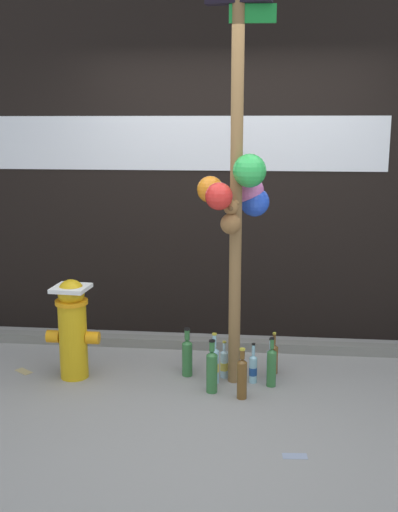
{
  "coord_description": "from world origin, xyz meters",
  "views": [
    {
      "loc": [
        0.25,
        -3.73,
        1.86
      ],
      "look_at": [
        -0.19,
        0.49,
        0.94
      ],
      "focal_mm": 42.8,
      "sensor_mm": 36.0,
      "label": 1
    }
  ],
  "objects_px": {
    "memorial_post": "(239,157)",
    "bottle_8": "(187,356)",
    "bottle_0": "(187,356)",
    "bottle_4": "(271,366)",
    "bottle_9": "(224,363)",
    "bottle_1": "(274,358)",
    "bottle_3": "(242,377)",
    "bottle_6": "(271,362)",
    "bottle_2": "(212,370)",
    "bottle_7": "(253,368)",
    "bottle_5": "(214,364)",
    "fire_hydrant": "(73,326)"
  },
  "relations": [
    {
      "from": "bottle_1",
      "to": "bottle_8",
      "type": "distance_m",
      "value": 0.66
    },
    {
      "from": "fire_hydrant",
      "to": "bottle_1",
      "type": "height_order",
      "value": "fire_hydrant"
    },
    {
      "from": "bottle_0",
      "to": "bottle_8",
      "type": "distance_m",
      "value": 0.11
    },
    {
      "from": "bottle_6",
      "to": "bottle_9",
      "type": "distance_m",
      "value": 0.35
    },
    {
      "from": "fire_hydrant",
      "to": "bottle_7",
      "type": "distance_m",
      "value": 1.37
    },
    {
      "from": "bottle_1",
      "to": "bottle_5",
      "type": "distance_m",
      "value": 0.49
    },
    {
      "from": "bottle_0",
      "to": "bottle_7",
      "type": "distance_m",
      "value": 0.54
    },
    {
      "from": "bottle_7",
      "to": "bottle_9",
      "type": "distance_m",
      "value": 0.23
    },
    {
      "from": "bottle_3",
      "to": "bottle_6",
      "type": "xyz_separation_m",
      "value": [
        0.2,
        0.37,
        -0.03
      ]
    },
    {
      "from": "bottle_3",
      "to": "bottle_2",
      "type": "bearing_deg",
      "value": 160.04
    },
    {
      "from": "bottle_1",
      "to": "bottle_5",
      "type": "bearing_deg",
      "value": -152.69
    },
    {
      "from": "fire_hydrant",
      "to": "bottle_9",
      "type": "relative_size",
      "value": 2.64
    },
    {
      "from": "bottle_3",
      "to": "bottle_7",
      "type": "relative_size",
      "value": 1.21
    },
    {
      "from": "bottle_2",
      "to": "bottle_9",
      "type": "relative_size",
      "value": 1.36
    },
    {
      "from": "bottle_9",
      "to": "bottle_6",
      "type": "bearing_deg",
      "value": 3.85
    },
    {
      "from": "bottle_9",
      "to": "bottle_8",
      "type": "bearing_deg",
      "value": 178.93
    },
    {
      "from": "bottle_2",
      "to": "bottle_7",
      "type": "relative_size",
      "value": 1.29
    },
    {
      "from": "bottle_0",
      "to": "bottle_8",
      "type": "relative_size",
      "value": 0.79
    },
    {
      "from": "bottle_1",
      "to": "bottle_6",
      "type": "distance_m",
      "value": 0.1
    },
    {
      "from": "bottle_7",
      "to": "fire_hydrant",
      "type": "bearing_deg",
      "value": -178.44
    },
    {
      "from": "bottle_8",
      "to": "bottle_9",
      "type": "distance_m",
      "value": 0.28
    },
    {
      "from": "bottle_3",
      "to": "bottle_7",
      "type": "distance_m",
      "value": 0.29
    },
    {
      "from": "bottle_8",
      "to": "bottle_9",
      "type": "xyz_separation_m",
      "value": [
        0.28,
        -0.01,
        -0.05
      ]
    },
    {
      "from": "bottle_2",
      "to": "bottle_9",
      "type": "bearing_deg",
      "value": 75.39
    },
    {
      "from": "bottle_0",
      "to": "bottle_2",
      "type": "xyz_separation_m",
      "value": [
        0.22,
        -0.38,
        0.05
      ]
    },
    {
      "from": "fire_hydrant",
      "to": "bottle_5",
      "type": "height_order",
      "value": "fire_hydrant"
    },
    {
      "from": "bottle_0",
      "to": "bottle_9",
      "type": "bearing_deg",
      "value": -20.68
    },
    {
      "from": "bottle_1",
      "to": "bottle_0",
      "type": "bearing_deg",
      "value": -179.23
    },
    {
      "from": "bottle_4",
      "to": "bottle_7",
      "type": "distance_m",
      "value": 0.15
    },
    {
      "from": "bottle_2",
      "to": "bottle_5",
      "type": "xyz_separation_m",
      "value": [
        0.0,
        0.16,
        -0.02
      ]
    },
    {
      "from": "bottle_2",
      "to": "bottle_3",
      "type": "xyz_separation_m",
      "value": [
        0.22,
        -0.08,
        -0.01
      ]
    },
    {
      "from": "bottle_5",
      "to": "bottle_9",
      "type": "xyz_separation_m",
      "value": [
        0.07,
        0.11,
        -0.03
      ]
    },
    {
      "from": "fire_hydrant",
      "to": "memorial_post",
      "type": "bearing_deg",
      "value": 2.69
    },
    {
      "from": "memorial_post",
      "to": "bottle_0",
      "type": "distance_m",
      "value": 1.58
    },
    {
      "from": "bottle_0",
      "to": "bottle_3",
      "type": "xyz_separation_m",
      "value": [
        0.44,
        -0.46,
        0.04
      ]
    },
    {
      "from": "bottle_3",
      "to": "bottle_6",
      "type": "distance_m",
      "value": 0.42
    },
    {
      "from": "bottle_7",
      "to": "bottle_9",
      "type": "bearing_deg",
      "value": 161.85
    },
    {
      "from": "bottle_7",
      "to": "bottle_8",
      "type": "distance_m",
      "value": 0.5
    },
    {
      "from": "fire_hydrant",
      "to": "bottle_1",
      "type": "relative_size",
      "value": 2.32
    },
    {
      "from": "bottle_6",
      "to": "bottle_7",
      "type": "relative_size",
      "value": 1.03
    },
    {
      "from": "bottle_0",
      "to": "bottle_5",
      "type": "xyz_separation_m",
      "value": [
        0.23,
        -0.22,
        0.03
      ]
    },
    {
      "from": "bottle_1",
      "to": "bottle_9",
      "type": "xyz_separation_m",
      "value": [
        -0.37,
        -0.12,
        -0.01
      ]
    },
    {
      "from": "bottle_1",
      "to": "bottle_8",
      "type": "relative_size",
      "value": 0.87
    },
    {
      "from": "bottle_4",
      "to": "bottle_9",
      "type": "relative_size",
      "value": 1.3
    },
    {
      "from": "bottle_0",
      "to": "bottle_6",
      "type": "relative_size",
      "value": 0.94
    },
    {
      "from": "bottle_9",
      "to": "bottle_1",
      "type": "bearing_deg",
      "value": 17.74
    },
    {
      "from": "bottle_0",
      "to": "bottle_4",
      "type": "relative_size",
      "value": 0.8
    },
    {
      "from": "bottle_0",
      "to": "bottle_7",
      "type": "bearing_deg",
      "value": -19.61
    },
    {
      "from": "memorial_post",
      "to": "bottle_8",
      "type": "height_order",
      "value": "memorial_post"
    },
    {
      "from": "bottle_5",
      "to": "bottle_9",
      "type": "bearing_deg",
      "value": 58.38
    }
  ]
}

